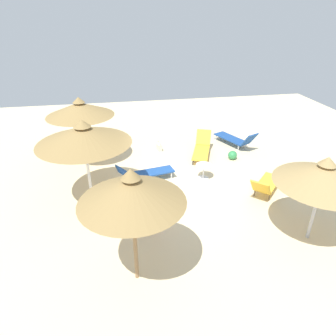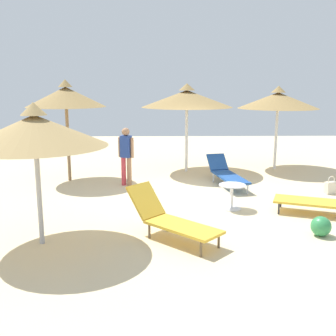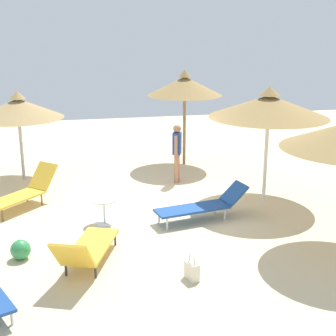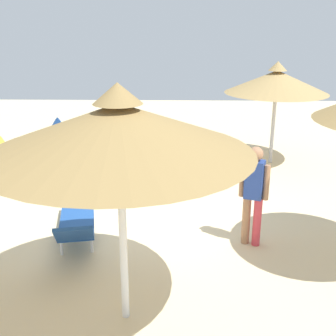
% 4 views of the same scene
% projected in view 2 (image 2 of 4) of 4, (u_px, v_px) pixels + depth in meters
% --- Properties ---
extents(ground, '(24.00, 24.00, 0.10)m').
position_uv_depth(ground, '(200.00, 197.00, 10.33)').
color(ground, beige).
extents(parasol_umbrella_near_right, '(2.28, 2.28, 2.95)m').
position_uv_depth(parasol_umbrella_near_right, '(66.00, 97.00, 11.45)').
color(parasol_umbrella_near_right, olive).
rests_on(parasol_umbrella_near_right, ground).
extents(parasol_umbrella_far_right, '(2.90, 2.90, 2.84)m').
position_uv_depth(parasol_umbrella_far_right, '(187.00, 99.00, 12.70)').
color(parasol_umbrella_far_right, white).
rests_on(parasol_umbrella_far_right, ground).
extents(parasol_umbrella_far_left, '(2.48, 2.48, 2.52)m').
position_uv_depth(parasol_umbrella_far_left, '(35.00, 131.00, 6.79)').
color(parasol_umbrella_far_left, '#B2B2B7').
rests_on(parasol_umbrella_far_left, ground).
extents(parasol_umbrella_near_left, '(2.63, 2.63, 2.76)m').
position_uv_depth(parasol_umbrella_near_left, '(278.00, 100.00, 13.11)').
color(parasol_umbrella_near_left, white).
rests_on(parasol_umbrella_near_left, ground).
extents(lounge_chair_front, '(2.16, 1.34, 0.88)m').
position_uv_depth(lounge_chair_front, '(327.00, 199.00, 8.67)').
color(lounge_chair_front, gold).
rests_on(lounge_chair_front, ground).
extents(lounge_chair_back, '(1.80, 1.76, 0.91)m').
position_uv_depth(lounge_chair_back, '(170.00, 218.00, 7.34)').
color(lounge_chair_back, gold).
rests_on(lounge_chair_back, ground).
extents(lounge_chair_edge, '(0.95, 2.22, 0.74)m').
position_uv_depth(lounge_chair_edge, '(226.00, 173.00, 11.28)').
color(lounge_chair_edge, '#1E478C').
rests_on(lounge_chair_edge, ground).
extents(person_standing_near_right, '(0.44, 0.30, 1.63)m').
position_uv_depth(person_standing_near_right, '(126.00, 153.00, 11.16)').
color(person_standing_near_right, '#A57554').
rests_on(person_standing_near_right, ground).
extents(handbag, '(0.32, 0.22, 0.47)m').
position_uv_depth(handbag, '(331.00, 187.00, 10.44)').
color(handbag, beige).
rests_on(handbag, ground).
extents(side_table_round, '(0.61, 0.61, 0.58)m').
position_uv_depth(side_table_round, '(232.00, 192.00, 9.12)').
color(side_table_round, silver).
rests_on(side_table_round, ground).
extents(beach_ball, '(0.38, 0.38, 0.38)m').
position_uv_depth(beach_ball, '(321.00, 226.00, 7.53)').
color(beach_ball, '#338C4C').
rests_on(beach_ball, ground).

